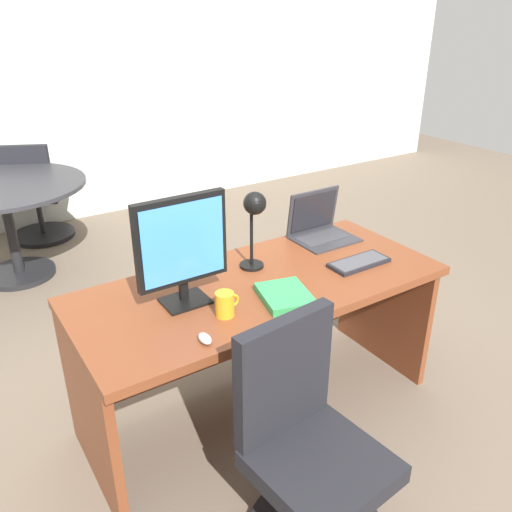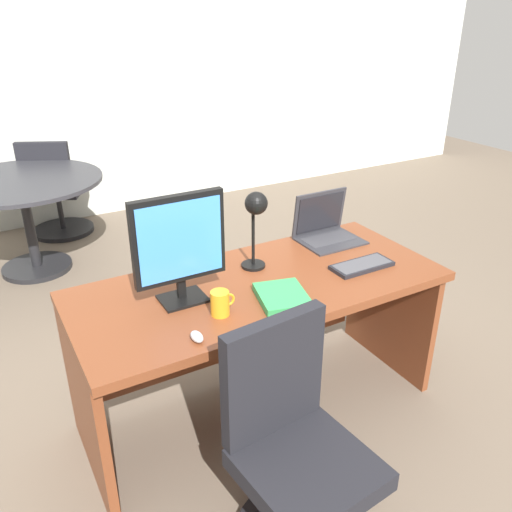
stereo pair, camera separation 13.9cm
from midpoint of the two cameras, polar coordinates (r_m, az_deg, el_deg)
ground at (r=4.05m, az=-9.27°, el=-3.56°), size 12.00×12.00×0.00m
back_wall at (r=5.40m, az=-17.96°, el=18.53°), size 10.00×0.10×2.80m
desk at (r=2.62m, az=1.44°, el=-6.36°), size 1.77×0.78×0.76m
monitor at (r=2.23m, az=-6.58°, el=1.38°), size 0.41×0.16×0.49m
laptop at (r=2.97m, az=8.74°, el=3.38°), size 0.33×0.27×0.26m
keyboard at (r=2.68m, az=12.88°, el=-1.03°), size 0.32×0.13×0.02m
mouse at (r=2.07m, az=-4.52°, el=-8.76°), size 0.04×0.08×0.03m
desk_lamp at (r=2.49m, az=1.56°, el=4.61°), size 0.12×0.14×0.40m
book at (r=2.33m, az=4.52°, el=-4.48°), size 0.26×0.30×0.04m
coffee_mug at (r=2.21m, az=-2.08°, el=-5.15°), size 0.11×0.08×0.11m
office_chair at (r=2.15m, az=6.39°, el=-21.50°), size 0.56×0.56×0.93m
meeting_table at (r=4.41m, az=-23.00°, el=5.36°), size 1.20×1.20×0.76m
meeting_chair_far at (r=5.13m, az=-20.20°, el=6.10°), size 0.61×0.63×0.91m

